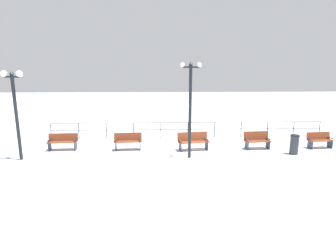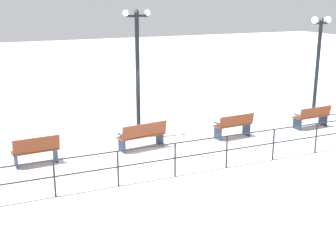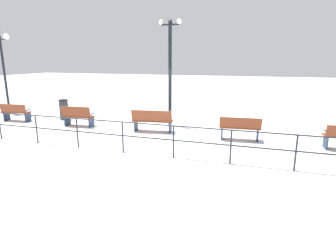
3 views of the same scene
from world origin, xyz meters
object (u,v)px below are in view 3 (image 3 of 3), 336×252
object	(u,v)px
bench_second	(240,128)
trash_bin	(64,110)
bench_fourth	(78,116)
bench_third	(152,121)
bench_fifth	(16,112)
lamppost_far	(2,56)
lamppost_middle	(170,63)

from	to	relation	value
bench_second	trash_bin	distance (m)	8.58
bench_fourth	bench_third	bearing A→B (deg)	-92.37
bench_third	bench_fourth	xyz separation A→B (m)	(-0.09, 3.50, -0.02)
bench_fifth	lamppost_far	distance (m)	3.50
lamppost_middle	lamppost_far	bearing A→B (deg)	90.00
bench_third	bench_fifth	xyz separation A→B (m)	(-0.10, 6.98, -0.03)
bench_fourth	lamppost_far	world-z (taller)	lamppost_far
bench_fifth	trash_bin	size ratio (longest dim) A/B	1.42
lamppost_far	trash_bin	world-z (taller)	lamppost_far
bench_second	bench_fifth	world-z (taller)	bench_second
bench_third	lamppost_middle	xyz separation A→B (m)	(1.28, -0.35, 2.29)
lamppost_middle	bench_third	bearing A→B (deg)	164.78
bench_second	lamppost_middle	size ratio (longest dim) A/B	0.33
lamppost_far	lamppost_middle	bearing A→B (deg)	-90.00
bench_fourth	bench_fifth	distance (m)	3.49
bench_second	bench_fifth	bearing A→B (deg)	85.10
bench_fourth	lamppost_far	bearing A→B (deg)	71.90
lamppost_far	trash_bin	bearing A→B (deg)	-95.00
bench_second	bench_third	distance (m)	3.49
bench_second	lamppost_middle	distance (m)	4.14
bench_fifth	lamppost_middle	world-z (taller)	lamppost_middle
trash_bin	bench_fifth	bearing A→B (deg)	118.05
lamppost_middle	lamppost_far	distance (m)	9.22
bench_third	lamppost_middle	bearing A→B (deg)	-23.05
bench_third	bench_second	bearing A→B (deg)	-100.43
bench_second	bench_fifth	xyz separation A→B (m)	(0.06, 10.47, -0.03)
bench_second	trash_bin	xyz separation A→B (m)	(1.10, 8.51, 0.03)
bench_fourth	trash_bin	xyz separation A→B (m)	(1.03, 1.53, 0.04)
bench_third	lamppost_middle	world-z (taller)	lamppost_middle
bench_second	lamppost_far	xyz separation A→B (m)	(1.44, 12.35, 2.58)
bench_fourth	trash_bin	distance (m)	1.85
bench_third	trash_bin	distance (m)	5.11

